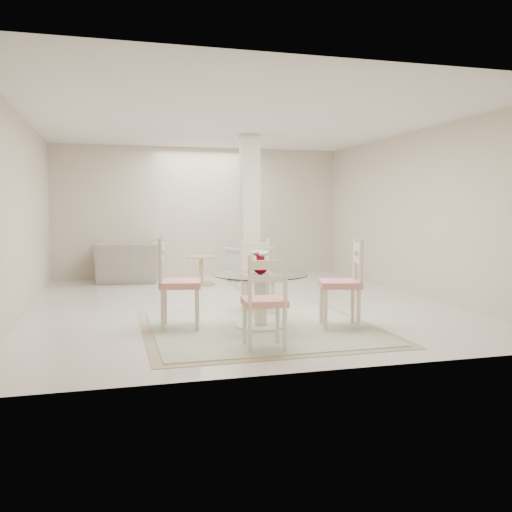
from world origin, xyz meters
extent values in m
plane|color=white|center=(0.00, 0.00, 0.00)|extent=(7.00, 7.00, 0.00)
cube|color=beige|center=(0.00, 3.50, 1.35)|extent=(6.00, 0.02, 2.70)
cube|color=beige|center=(0.00, -3.50, 1.35)|extent=(6.00, 0.02, 2.70)
cube|color=beige|center=(-3.00, 0.00, 1.35)|extent=(0.02, 7.00, 2.70)
cube|color=beige|center=(3.00, 0.00, 1.35)|extent=(0.02, 7.00, 2.70)
cube|color=white|center=(0.00, 0.00, 2.70)|extent=(6.00, 7.00, 0.02)
cube|color=beige|center=(0.50, 1.30, 1.35)|extent=(0.30, 0.30, 2.70)
cube|color=tan|center=(-0.14, -1.70, 0.00)|extent=(2.77, 2.77, 0.01)
cube|color=beige|center=(-0.14, -1.70, 0.01)|extent=(2.54, 2.54, 0.01)
cylinder|color=#FAF3CE|center=(-0.14, -1.70, 0.02)|extent=(0.59, 0.59, 0.04)
cylinder|color=#FAF3CE|center=(-0.14, -1.70, 0.34)|extent=(0.15, 0.15, 0.61)
cylinder|color=#FAF3CE|center=(-0.14, -1.70, 0.63)|extent=(0.24, 0.24, 0.02)
cylinder|color=white|center=(-0.14, -1.70, 0.65)|extent=(1.13, 1.13, 0.01)
ellipsoid|color=#A8051E|center=(-0.14, -1.70, 0.74)|extent=(0.19, 0.19, 0.18)
cylinder|color=#A8051E|center=(-0.14, -1.70, 0.85)|extent=(0.10, 0.10, 0.05)
cylinder|color=#A8051E|center=(-0.14, -1.70, 0.89)|extent=(0.16, 0.16, 0.02)
ellipsoid|color=white|center=(-0.14, -1.70, 0.91)|extent=(0.11, 0.11, 0.05)
ellipsoid|color=white|center=(-0.08, -1.68, 0.90)|extent=(0.11, 0.11, 0.05)
ellipsoid|color=white|center=(-0.19, -1.67, 0.90)|extent=(0.11, 0.11, 0.05)
ellipsoid|color=white|center=(-0.13, -1.76, 0.89)|extent=(0.11, 0.11, 0.05)
cylinder|color=#F1E2C6|center=(0.65, -1.68, 0.25)|extent=(0.05, 0.05, 0.49)
cylinder|color=#F1E2C6|center=(0.55, -2.06, 0.25)|extent=(0.05, 0.05, 0.49)
cylinder|color=#F1E2C6|center=(1.02, -1.78, 0.25)|extent=(0.05, 0.05, 0.49)
cylinder|color=#F1E2C6|center=(0.92, -2.15, 0.25)|extent=(0.05, 0.05, 0.49)
cube|color=red|center=(0.78, -1.92, 0.53)|extent=(0.58, 0.58, 0.08)
cube|color=#F1E2C6|center=(0.99, -1.97, 0.89)|extent=(0.15, 0.43, 0.58)
cylinder|color=#F3E6C7|center=(-0.12, -0.94, 0.23)|extent=(0.04, 0.04, 0.46)
cylinder|color=#F3E6C7|center=(0.24, -0.98, 0.23)|extent=(0.04, 0.04, 0.46)
cylinder|color=#F3E6C7|center=(-0.08, -0.58, 0.23)|extent=(0.04, 0.04, 0.46)
cylinder|color=#F3E6C7|center=(0.28, -0.62, 0.23)|extent=(0.04, 0.04, 0.46)
cube|color=red|center=(0.08, -0.78, 0.50)|extent=(0.49, 0.49, 0.07)
cube|color=#F3E6C7|center=(0.10, -0.58, 0.83)|extent=(0.40, 0.09, 0.54)
cylinder|color=beige|center=(-0.90, -1.71, 0.25)|extent=(0.05, 0.05, 0.50)
cylinder|color=beige|center=(-0.84, -1.32, 0.25)|extent=(0.05, 0.05, 0.50)
cylinder|color=beige|center=(-1.29, -1.65, 0.25)|extent=(0.05, 0.05, 0.50)
cylinder|color=beige|center=(-1.23, -1.26, 0.25)|extent=(0.05, 0.05, 0.50)
cube|color=#B61313|center=(-1.07, -1.49, 0.54)|extent=(0.55, 0.55, 0.08)
cube|color=beige|center=(-1.28, -1.45, 0.90)|extent=(0.12, 0.44, 0.59)
cylinder|color=#EDE6C3|center=(-0.16, -2.47, 0.23)|extent=(0.04, 0.04, 0.45)
cylinder|color=#EDE6C3|center=(-0.51, -2.43, 0.23)|extent=(0.04, 0.04, 0.45)
cylinder|color=#EDE6C3|center=(-0.20, -2.82, 0.23)|extent=(0.04, 0.04, 0.45)
cylinder|color=#EDE6C3|center=(-0.55, -2.79, 0.23)|extent=(0.04, 0.04, 0.45)
cube|color=red|center=(-0.36, -2.63, 0.48)|extent=(0.47, 0.47, 0.07)
cube|color=#EDE6C3|center=(-0.38, -2.82, 0.81)|extent=(0.39, 0.08, 0.53)
imported|color=gray|center=(-1.54, 2.92, 0.39)|extent=(1.31, 1.17, 0.78)
imported|color=silver|center=(0.79, 2.54, 0.34)|extent=(0.97, 0.98, 0.69)
cylinder|color=tan|center=(-0.23, 2.13, 0.02)|extent=(0.50, 0.50, 0.04)
cylinder|color=tan|center=(-0.23, 2.13, 0.27)|extent=(0.07, 0.07, 0.48)
cylinder|color=tan|center=(-0.23, 2.13, 0.53)|extent=(0.52, 0.52, 0.03)
camera|label=1|loc=(-1.85, -7.85, 1.43)|focal=38.00mm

